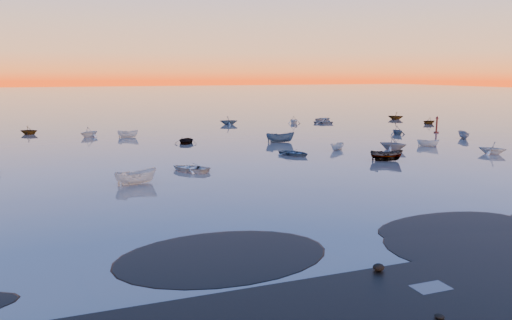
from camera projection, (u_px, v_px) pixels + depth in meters
name	position (u px, v px, depth m)	size (l,w,h in m)	color
ground	(141.00, 118.00, 123.48)	(600.00, 600.00, 0.00)	#615751
mud_lobes	(375.00, 254.00, 30.49)	(140.00, 6.00, 0.07)	black
moored_fleet	(182.00, 142.00, 80.20)	(124.00, 58.00, 1.20)	silver
boat_near_center	(136.00, 184.00, 49.64)	(4.23, 1.79, 1.46)	silver
boat_near_right	(492.00, 154.00, 67.93)	(3.66, 1.65, 1.28)	silver
channel_marker	(437.00, 126.00, 91.82)	(0.91, 0.91, 3.24)	#43120E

